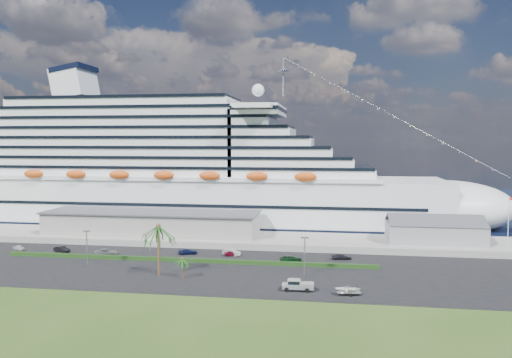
% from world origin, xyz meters
% --- Properties ---
extents(ground, '(420.00, 420.00, 0.00)m').
position_xyz_m(ground, '(0.00, 0.00, 0.00)').
color(ground, '#304D19').
rests_on(ground, ground).
extents(asphalt_lot, '(140.00, 38.00, 0.12)m').
position_xyz_m(asphalt_lot, '(0.00, 11.00, 0.06)').
color(asphalt_lot, black).
rests_on(asphalt_lot, ground).
extents(wharf, '(240.00, 20.00, 1.80)m').
position_xyz_m(wharf, '(0.00, 40.00, 0.90)').
color(wharf, gray).
rests_on(wharf, ground).
extents(water, '(420.00, 160.00, 0.02)m').
position_xyz_m(water, '(0.00, 130.00, 0.01)').
color(water, '#0B1E31').
rests_on(water, ground).
extents(cruise_ship, '(191.00, 38.00, 54.00)m').
position_xyz_m(cruise_ship, '(-21.53, 64.00, 16.69)').
color(cruise_ship, silver).
rests_on(cruise_ship, ground).
extents(terminal_building, '(61.00, 15.00, 6.30)m').
position_xyz_m(terminal_building, '(-25.00, 40.00, 5.01)').
color(terminal_building, gray).
rests_on(terminal_building, wharf).
extents(port_shed, '(24.00, 12.31, 7.37)m').
position_xyz_m(port_shed, '(52.00, 40.00, 4.40)').
color(port_shed, gray).
rests_on(port_shed, wharf).
extents(flagpole, '(1.08, 0.16, 12.00)m').
position_xyz_m(flagpole, '(70.04, 40.00, 8.27)').
color(flagpole, silver).
rests_on(flagpole, wharf).
extents(hedge, '(88.00, 1.10, 0.90)m').
position_xyz_m(hedge, '(-8.00, 16.00, 0.57)').
color(hedge, black).
rests_on(hedge, asphalt_lot).
extents(lamp_post_left, '(1.60, 0.35, 8.27)m').
position_xyz_m(lamp_post_left, '(-28.00, 8.00, 5.34)').
color(lamp_post_left, gray).
rests_on(lamp_post_left, asphalt_lot).
extents(lamp_post_right, '(1.60, 0.35, 8.27)m').
position_xyz_m(lamp_post_right, '(20.00, 8.00, 5.34)').
color(lamp_post_right, gray).
rests_on(lamp_post_right, asphalt_lot).
extents(palm_tall, '(8.82, 8.82, 11.13)m').
position_xyz_m(palm_tall, '(-10.00, 4.00, 9.20)').
color(palm_tall, '#47301E').
rests_on(palm_tall, ground).
extents(palm_short, '(3.53, 3.53, 4.56)m').
position_xyz_m(palm_short, '(-4.50, 2.50, 3.67)').
color(palm_short, '#47301E').
rests_on(palm_short, ground).
extents(parked_car_0, '(3.87, 2.56, 1.22)m').
position_xyz_m(parked_car_0, '(-53.61, 21.48, 0.73)').
color(parked_car_0, silver).
rests_on(parked_car_0, asphalt_lot).
extents(parked_car_1, '(4.80, 3.20, 1.50)m').
position_xyz_m(parked_car_1, '(-41.61, 21.11, 0.87)').
color(parked_car_1, black).
rests_on(parked_car_1, asphalt_lot).
extents(parked_car_2, '(5.90, 3.86, 1.51)m').
position_xyz_m(parked_car_2, '(-29.16, 19.74, 0.88)').
color(parked_car_2, gray).
rests_on(parked_car_2, asphalt_lot).
extents(parked_car_3, '(4.92, 3.18, 1.33)m').
position_xyz_m(parked_car_3, '(-9.57, 23.58, 0.78)').
color(parked_car_3, '#12183F').
rests_on(parked_car_3, asphalt_lot).
extents(parked_car_4, '(4.00, 2.38, 1.28)m').
position_xyz_m(parked_car_4, '(1.57, 23.45, 0.76)').
color(parked_car_4, maroon).
rests_on(parked_car_4, asphalt_lot).
extents(parked_car_5, '(4.83, 2.67, 1.51)m').
position_xyz_m(parked_car_5, '(1.39, 23.95, 0.87)').
color(parked_car_5, '#AFB1B6').
rests_on(parked_car_5, asphalt_lot).
extents(parked_car_6, '(5.62, 4.19, 1.42)m').
position_xyz_m(parked_car_6, '(16.29, 19.68, 0.83)').
color(parked_car_6, black).
rests_on(parked_car_6, asphalt_lot).
extents(parked_car_7, '(4.79, 2.36, 1.34)m').
position_xyz_m(parked_car_7, '(27.86, 23.81, 0.79)').
color(parked_car_7, black).
rests_on(parked_car_7, asphalt_lot).
extents(pickup_truck, '(5.98, 2.40, 2.08)m').
position_xyz_m(pickup_truck, '(19.22, -2.22, 1.26)').
color(pickup_truck, black).
rests_on(pickup_truck, asphalt_lot).
extents(boat_trailer, '(5.65, 4.00, 1.58)m').
position_xyz_m(boat_trailer, '(28.63, -3.53, 1.17)').
color(boat_trailer, gray).
rests_on(boat_trailer, asphalt_lot).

